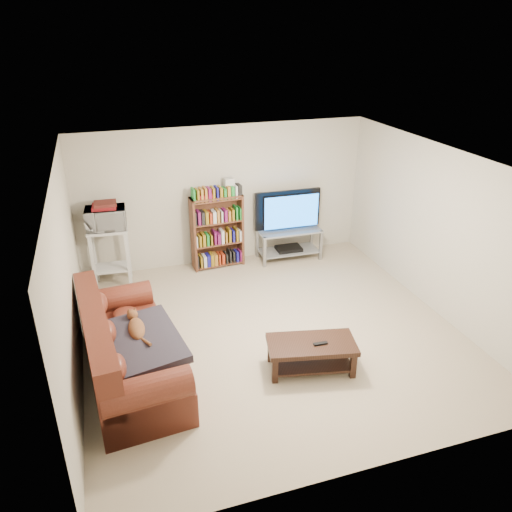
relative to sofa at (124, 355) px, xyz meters
name	(u,v)px	position (x,y,z in m)	size (l,w,h in m)	color
floor	(272,332)	(2.00, 0.39, -0.33)	(5.00, 5.00, 0.00)	#C5B293
ceiling	(274,162)	(2.00, 0.39, 2.07)	(5.00, 5.00, 0.00)	white
wall_back	(224,195)	(2.00, 2.89, 0.87)	(5.00, 5.00, 0.00)	beige
wall_front	(370,370)	(2.00, -2.11, 0.87)	(5.00, 5.00, 0.00)	beige
wall_left	(68,281)	(-0.50, 0.39, 0.87)	(5.00, 5.00, 0.00)	beige
wall_right	(438,231)	(4.50, 0.39, 0.87)	(5.00, 5.00, 0.00)	beige
sofa	(124,355)	(0.00, 0.00, 0.00)	(1.17, 2.33, 0.96)	maroon
blanket	(140,342)	(0.20, -0.14, 0.23)	(0.87, 1.13, 0.10)	#2C2832
cat	(137,329)	(0.18, 0.07, 0.29)	(0.25, 0.61, 0.18)	brown
coffee_table	(311,351)	(2.19, -0.52, -0.07)	(1.16, 0.75, 0.39)	black
remote	(320,344)	(2.27, -0.59, 0.06)	(0.17, 0.05, 0.02)	black
tv_stand	(289,239)	(3.09, 2.57, 0.04)	(1.13, 0.53, 0.56)	#999EA3
television	(290,211)	(3.09, 2.57, 0.57)	(1.20, 0.16, 0.69)	black
dvd_player	(289,248)	(3.09, 2.57, -0.14)	(0.45, 0.31, 0.06)	black
bookshelf	(217,231)	(1.80, 2.66, 0.33)	(0.90, 0.33, 1.28)	brown
shelf_clutter	(221,189)	(1.89, 2.68, 1.05)	(0.66, 0.23, 0.28)	silver
microwave_stand	(110,249)	(0.00, 2.51, 0.29)	(0.65, 0.49, 0.98)	silver
microwave	(106,218)	(0.00, 2.51, 0.82)	(0.61, 0.41, 0.34)	silver
game_boxes	(104,206)	(0.00, 2.51, 1.01)	(0.36, 0.31, 0.05)	maroon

